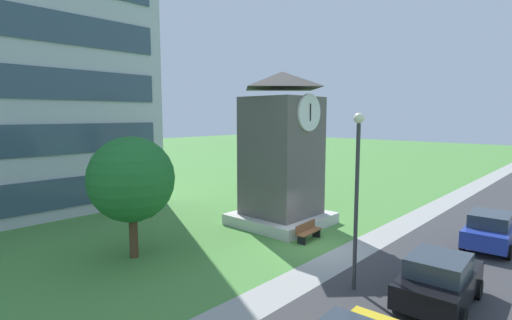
# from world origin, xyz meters

# --- Properties ---
(ground_plane) EXTENTS (160.00, 160.00, 0.00)m
(ground_plane) POSITION_xyz_m (0.00, 0.00, 0.00)
(ground_plane) COLOR #4C893D
(street_asphalt) EXTENTS (120.00, 7.20, 0.01)m
(street_asphalt) POSITION_xyz_m (0.00, -6.10, 0.00)
(street_asphalt) COLOR #38383A
(street_asphalt) RESTS_ON ground
(kerb_strip) EXTENTS (120.00, 1.60, 0.01)m
(kerb_strip) POSITION_xyz_m (0.00, -1.70, 0.00)
(kerb_strip) COLOR #9E9E99
(kerb_strip) RESTS_ON ground
(clock_tower) EXTENTS (4.80, 4.80, 8.59)m
(clock_tower) POSITION_xyz_m (2.09, 3.61, 3.78)
(clock_tower) COLOR #605B56
(clock_tower) RESTS_ON ground
(park_bench) EXTENTS (1.83, 0.61, 0.88)m
(park_bench) POSITION_xyz_m (0.65, 0.74, 0.46)
(park_bench) COLOR brown
(park_bench) RESTS_ON ground
(street_lamp) EXTENTS (0.36, 0.36, 6.27)m
(street_lamp) POSITION_xyz_m (-2.73, -3.59, 3.86)
(street_lamp) COLOR #333338
(street_lamp) RESTS_ON ground
(tree_near_tower) EXTENTS (3.69, 3.69, 5.31)m
(tree_near_tower) POSITION_xyz_m (-6.38, 5.07, 3.45)
(tree_near_tower) COLOR #513823
(tree_near_tower) RESTS_ON ground
(tree_streetside) EXTENTS (2.93, 2.93, 5.08)m
(tree_streetside) POSITION_xyz_m (9.69, 11.08, 3.59)
(tree_streetside) COLOR #513823
(tree_streetside) RESTS_ON ground
(parked_car_black) EXTENTS (4.15, 2.23, 1.69)m
(parked_car_black) POSITION_xyz_m (-1.87, -6.17, 0.86)
(parked_car_black) COLOR black
(parked_car_black) RESTS_ON ground
(parked_car_blue) EXTENTS (4.21, 2.16, 1.69)m
(parked_car_blue) POSITION_xyz_m (5.56, -6.17, 0.86)
(parked_car_blue) COLOR #23389E
(parked_car_blue) RESTS_ON ground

